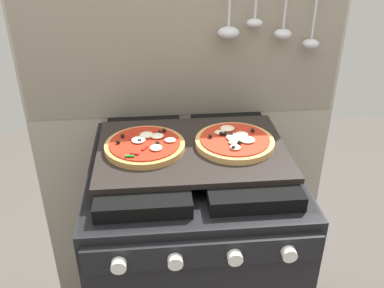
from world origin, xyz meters
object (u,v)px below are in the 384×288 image
(stove, at_px, (192,267))
(pizza_left, at_px, (145,145))
(baking_tray, at_px, (192,149))
(pizza_right, at_px, (235,142))

(stove, relative_size, pizza_left, 3.95)
(baking_tray, bearing_deg, stove, -90.00)
(stove, height_order, pizza_left, pizza_left)
(stove, distance_m, pizza_left, 0.50)
(stove, bearing_deg, pizza_left, 178.83)
(pizza_left, bearing_deg, baking_tray, -0.46)
(pizza_right, bearing_deg, pizza_left, 179.00)
(pizza_left, xyz_separation_m, pizza_right, (0.26, -0.00, 0.00))
(baking_tray, bearing_deg, pizza_right, -1.58)
(stove, xyz_separation_m, pizza_left, (-0.13, 0.00, 0.48))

